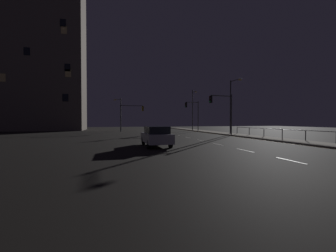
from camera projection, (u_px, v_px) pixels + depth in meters
The scene contains 13 objects.
ground_plane at pixel (198, 140), 23.37m from camera, with size 112.00×112.00×0.00m, color black.
sidewalk_right at pixel (265, 138), 25.27m from camera, with size 2.64×77.00×0.14m, color #9E937F.
lane_markings_center at pixel (188, 138), 26.77m from camera, with size 0.14×50.00×0.01m.
lane_edge_line at pixel (230, 136), 29.76m from camera, with size 0.14×53.00×0.01m.
car at pixel (156, 136), 17.63m from camera, with size 1.89×4.43×1.57m.
traffic_light_far_left at pixel (193, 110), 42.67m from camera, with size 2.85×0.50×5.65m.
traffic_light_far_center at pixel (131, 112), 42.58m from camera, with size 4.52×0.50×5.15m.
traffic_light_near_left at pixel (222, 106), 29.88m from camera, with size 3.56×0.69×5.44m.
street_lamp_across_street at pixel (232, 101), 32.51m from camera, with size 0.56×2.44×7.78m.
street_lamp_median at pixel (193, 107), 46.82m from camera, with size 1.41×1.07×8.27m.
street_lamp_corner at pixel (120, 111), 46.16m from camera, with size 1.58×0.61×6.59m.
barrier_fence at pixel (320, 133), 19.88m from camera, with size 0.09×27.46×0.98m.
building_distant at pixel (28, 55), 46.79m from camera, with size 22.19×9.28×31.68m.
Camera 1 is at (-8.62, -4.41, 1.99)m, focal length 24.01 mm.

